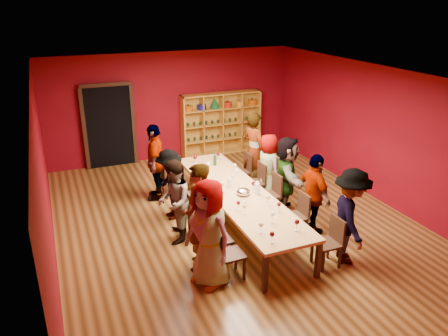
{
  "coord_description": "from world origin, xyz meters",
  "views": [
    {
      "loc": [
        -3.28,
        -7.22,
        4.38
      ],
      "look_at": [
        -0.15,
        0.34,
        1.15
      ],
      "focal_mm": 35.0,
      "sensor_mm": 36.0,
      "label": 1
    }
  ],
  "objects_px": {
    "shelving_unit": "(221,120)",
    "person_left_4": "(155,162)",
    "person_left_2": "(174,202)",
    "chair_person_left_4": "(168,176)",
    "spittoon_bowl": "(243,192)",
    "chair_person_right_1": "(298,213)",
    "chair_person_left_0": "(226,252)",
    "chair_person_right_4": "(243,169)",
    "chair_person_right_0": "(331,239)",
    "tasting_table": "(237,194)",
    "chair_person_left_1": "(215,237)",
    "person_right_4": "(254,150)",
    "person_left_0": "(209,233)",
    "chair_person_right_2": "(272,192)",
    "chair_person_left_3": "(182,194)",
    "chair_person_right_3": "(257,180)",
    "person_right_1": "(314,195)",
    "person_left_3": "(170,185)",
    "wine_bottle": "(215,160)",
    "person_left_1": "(197,217)",
    "person_right_3": "(268,167)",
    "person_right_2": "(287,175)",
    "chair_person_left_2": "(196,213)"
  },
  "relations": [
    {
      "from": "shelving_unit",
      "to": "person_left_4",
      "type": "bearing_deg",
      "value": -136.7
    },
    {
      "from": "person_left_2",
      "to": "chair_person_left_4",
      "type": "xyz_separation_m",
      "value": [
        0.43,
        1.97,
        -0.31
      ]
    },
    {
      "from": "spittoon_bowl",
      "to": "chair_person_right_1",
      "type": "bearing_deg",
      "value": -37.35
    },
    {
      "from": "chair_person_left_0",
      "to": "chair_person_right_4",
      "type": "distance_m",
      "value": 3.73
    },
    {
      "from": "chair_person_right_0",
      "to": "spittoon_bowl",
      "type": "height_order",
      "value": "same"
    },
    {
      "from": "tasting_table",
      "to": "chair_person_left_4",
      "type": "distance_m",
      "value": 2.1
    },
    {
      "from": "chair_person_left_1",
      "to": "person_right_4",
      "type": "height_order",
      "value": "person_right_4"
    },
    {
      "from": "person_left_0",
      "to": "chair_person_right_2",
      "type": "relative_size",
      "value": 2.04
    },
    {
      "from": "chair_person_left_3",
      "to": "person_left_2",
      "type": "bearing_deg",
      "value": -115.24
    },
    {
      "from": "spittoon_bowl",
      "to": "person_left_2",
      "type": "bearing_deg",
      "value": 175.43
    },
    {
      "from": "person_left_2",
      "to": "spittoon_bowl",
      "type": "bearing_deg",
      "value": 105.06
    },
    {
      "from": "person_left_2",
      "to": "chair_person_right_3",
      "type": "bearing_deg",
      "value": 133.44
    },
    {
      "from": "chair_person_right_1",
      "to": "chair_person_right_3",
      "type": "bearing_deg",
      "value": 90.0
    },
    {
      "from": "chair_person_left_4",
      "to": "person_left_0",
      "type": "bearing_deg",
      "value": -94.83
    },
    {
      "from": "chair_person_right_1",
      "to": "person_right_1",
      "type": "xyz_separation_m",
      "value": [
        0.32,
        -0.0,
        0.33
      ]
    },
    {
      "from": "tasting_table",
      "to": "person_left_3",
      "type": "xyz_separation_m",
      "value": [
        -1.15,
        0.82,
        0.06
      ]
    },
    {
      "from": "person_left_2",
      "to": "wine_bottle",
      "type": "xyz_separation_m",
      "value": [
        1.46,
        1.61,
        0.06
      ]
    },
    {
      "from": "person_right_1",
      "to": "person_left_1",
      "type": "bearing_deg",
      "value": 94.04
    },
    {
      "from": "chair_person_right_4",
      "to": "shelving_unit",
      "type": "bearing_deg",
      "value": 79.64
    },
    {
      "from": "person_left_4",
      "to": "person_right_1",
      "type": "distance_m",
      "value": 3.66
    },
    {
      "from": "shelving_unit",
      "to": "chair_person_right_0",
      "type": "bearing_deg",
      "value": -94.47
    },
    {
      "from": "shelving_unit",
      "to": "person_right_4",
      "type": "relative_size",
      "value": 1.29
    },
    {
      "from": "chair_person_right_2",
      "to": "person_right_3",
      "type": "bearing_deg",
      "value": 69.34
    },
    {
      "from": "person_right_1",
      "to": "chair_person_left_0",
      "type": "bearing_deg",
      "value": 107.93
    },
    {
      "from": "tasting_table",
      "to": "person_left_3",
      "type": "relative_size",
      "value": 2.98
    },
    {
      "from": "person_left_0",
      "to": "person_left_2",
      "type": "relative_size",
      "value": 1.13
    },
    {
      "from": "tasting_table",
      "to": "person_right_3",
      "type": "distance_m",
      "value": 1.49
    },
    {
      "from": "chair_person_left_4",
      "to": "person_right_4",
      "type": "bearing_deg",
      "value": -6.24
    },
    {
      "from": "person_left_1",
      "to": "wine_bottle",
      "type": "relative_size",
      "value": 6.25
    },
    {
      "from": "person_left_0",
      "to": "spittoon_bowl",
      "type": "height_order",
      "value": "person_left_0"
    },
    {
      "from": "chair_person_left_3",
      "to": "chair_person_right_3",
      "type": "relative_size",
      "value": 1.0
    },
    {
      "from": "person_right_2",
      "to": "person_right_3",
      "type": "distance_m",
      "value": 0.72
    },
    {
      "from": "shelving_unit",
      "to": "person_left_2",
      "type": "xyz_separation_m",
      "value": [
        -2.73,
        -4.4,
        -0.18
      ]
    },
    {
      "from": "chair_person_right_1",
      "to": "person_left_0",
      "type": "bearing_deg",
      "value": -160.79
    },
    {
      "from": "person_right_4",
      "to": "chair_person_right_0",
      "type": "bearing_deg",
      "value": 159.14
    },
    {
      "from": "person_left_3",
      "to": "chair_person_right_3",
      "type": "bearing_deg",
      "value": 91.08
    },
    {
      "from": "chair_person_left_2",
      "to": "chair_person_right_2",
      "type": "bearing_deg",
      "value": 8.85
    },
    {
      "from": "tasting_table",
      "to": "person_right_3",
      "type": "relative_size",
      "value": 2.92
    },
    {
      "from": "person_right_4",
      "to": "wine_bottle",
      "type": "xyz_separation_m",
      "value": [
        -1.06,
        -0.13,
        -0.07
      ]
    },
    {
      "from": "chair_person_right_3",
      "to": "person_left_4",
      "type": "bearing_deg",
      "value": 154.97
    },
    {
      "from": "person_left_2",
      "to": "person_right_4",
      "type": "relative_size",
      "value": 0.87
    },
    {
      "from": "shelving_unit",
      "to": "person_right_1",
      "type": "xyz_separation_m",
      "value": [
        -0.16,
        -5.17,
        -0.16
      ]
    },
    {
      "from": "shelving_unit",
      "to": "person_right_1",
      "type": "height_order",
      "value": "shelving_unit"
    },
    {
      "from": "person_left_3",
      "to": "chair_person_left_4",
      "type": "xyz_separation_m",
      "value": [
        0.24,
        1.06,
        -0.26
      ]
    },
    {
      "from": "chair_person_left_4",
      "to": "chair_person_right_1",
      "type": "height_order",
      "value": "same"
    },
    {
      "from": "chair_person_left_0",
      "to": "person_left_2",
      "type": "bearing_deg",
      "value": 105.82
    },
    {
      "from": "chair_person_right_4",
      "to": "chair_person_right_1",
      "type": "bearing_deg",
      "value": -90.0
    },
    {
      "from": "person_right_2",
      "to": "chair_person_right_3",
      "type": "height_order",
      "value": "person_right_2"
    },
    {
      "from": "chair_person_right_2",
      "to": "person_right_2",
      "type": "distance_m",
      "value": 0.48
    },
    {
      "from": "person_left_2",
      "to": "person_left_3",
      "type": "bearing_deg",
      "value": -171.81
    }
  ]
}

